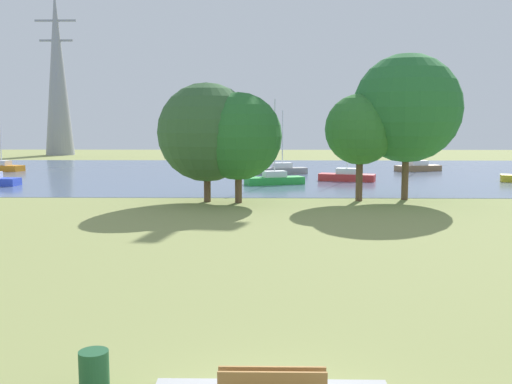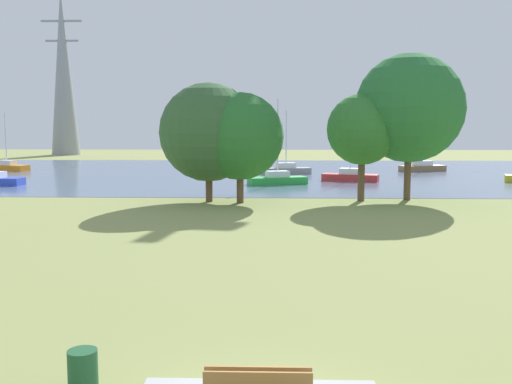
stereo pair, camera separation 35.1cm
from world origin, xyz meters
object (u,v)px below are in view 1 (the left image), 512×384
object	(u,v)px
sailboat_orange	(2,167)
electricity_pylon	(57,72)
sailboat_gray	(282,169)
sailboat_green	(275,179)
sailboat_brown	(418,167)
tree_west_far	(360,130)
litter_bin	(94,372)
tree_mid_shore	(238,136)
tree_east_far	(407,108)
sailboat_red	(347,176)
tree_east_near	(207,132)

from	to	relation	value
sailboat_orange	electricity_pylon	distance (m)	34.13
sailboat_gray	electricity_pylon	distance (m)	50.29
sailboat_green	electricity_pylon	size ratio (longest dim) A/B	0.27
electricity_pylon	sailboat_orange	bearing A→B (deg)	-81.40
sailboat_brown	tree_west_far	xyz separation A→B (m)	(-9.88, -23.81, 4.15)
sailboat_green	litter_bin	bearing A→B (deg)	-95.91
sailboat_orange	tree_west_far	xyz separation A→B (m)	(33.85, -23.37, 4.15)
tree_mid_shore	tree_east_far	bearing A→B (deg)	9.08
sailboat_green	tree_east_far	size ratio (longest dim) A/B	0.73
litter_bin	sailboat_gray	distance (m)	47.84
sailboat_orange	sailboat_red	xyz separation A→B (m)	(34.85, -10.23, 0.00)
sailboat_green	electricity_pylon	bearing A→B (deg)	126.68
sailboat_red	electricity_pylon	world-z (taller)	electricity_pylon
sailboat_brown	tree_west_far	world-z (taller)	tree_west_far
tree_east_far	tree_west_far	bearing A→B (deg)	-168.02
tree_west_far	electricity_pylon	bearing A→B (deg)	125.17
tree_east_near	litter_bin	bearing A→B (deg)	-88.81
sailboat_brown	tree_mid_shore	xyz separation A→B (m)	(-17.64, -24.89, 3.74)
sailboat_orange	tree_west_far	size ratio (longest dim) A/B	0.88
sailboat_brown	tree_mid_shore	world-z (taller)	tree_mid_shore
sailboat_green	electricity_pylon	xyz separation A→B (m)	(-33.27, 44.67, 12.50)
tree_east_far	electricity_pylon	xyz separation A→B (m)	(-41.70, 54.12, 6.99)
sailboat_green	sailboat_gray	world-z (taller)	sailboat_green
sailboat_gray	sailboat_green	bearing A→B (deg)	-95.18
sailboat_orange	electricity_pylon	xyz separation A→B (m)	(-4.75, 31.40, 12.51)
sailboat_brown	electricity_pylon	world-z (taller)	electricity_pylon
sailboat_green	tree_east_near	size ratio (longest dim) A/B	0.92
litter_bin	sailboat_green	size ratio (longest dim) A/B	0.12
litter_bin	tree_east_far	world-z (taller)	tree_east_far
sailboat_brown	tree_east_near	xyz separation A→B (m)	(-19.66, -24.42, 3.98)
sailboat_green	tree_mid_shore	size ratio (longest dim) A/B	1.00
tree_east_near	sailboat_red	bearing A→B (deg)	51.89
tree_west_far	sailboat_red	bearing A→B (deg)	85.63
tree_west_far	electricity_pylon	xyz separation A→B (m)	(-38.60, 54.78, 8.36)
litter_bin	tree_mid_shore	size ratio (longest dim) A/B	0.12
litter_bin	tree_east_far	size ratio (longest dim) A/B	0.08
tree_east_near	tree_east_far	size ratio (longest dim) A/B	0.80
sailboat_red	tree_mid_shore	xyz separation A→B (m)	(-8.77, -14.22, 3.73)
electricity_pylon	litter_bin	bearing A→B (deg)	-70.36
sailboat_green	sailboat_orange	size ratio (longest dim) A/B	1.15
sailboat_gray	litter_bin	bearing A→B (deg)	-95.75
sailboat_green	tree_mid_shore	bearing A→B (deg)	-102.27
litter_bin	sailboat_orange	world-z (taller)	sailboat_orange
tree_west_far	sailboat_brown	bearing A→B (deg)	67.47
tree_east_near	tree_mid_shore	size ratio (longest dim) A/B	1.09
tree_east_near	tree_east_far	xyz separation A→B (m)	(12.89, 1.26, 1.54)
tree_mid_shore	electricity_pylon	world-z (taller)	electricity_pylon
tree_mid_shore	sailboat_red	bearing A→B (deg)	58.35
electricity_pylon	sailboat_brown	bearing A→B (deg)	-32.57
sailboat_orange	sailboat_green	bearing A→B (deg)	-24.95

